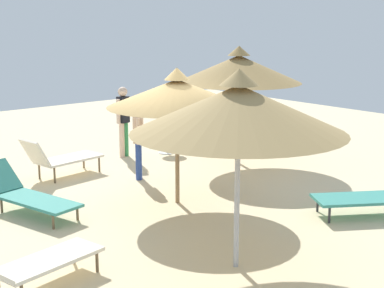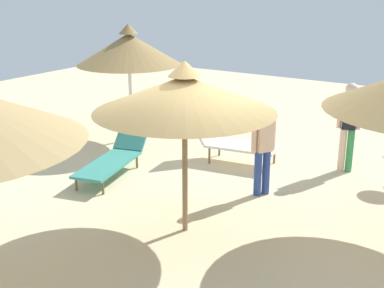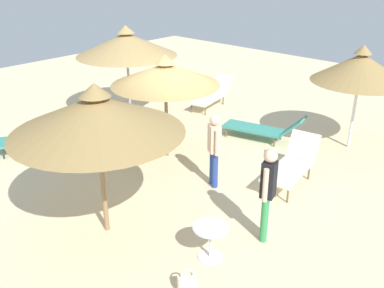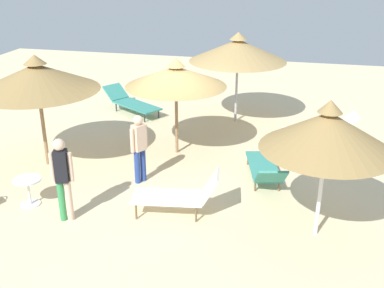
% 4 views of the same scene
% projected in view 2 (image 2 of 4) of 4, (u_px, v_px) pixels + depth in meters
% --- Properties ---
extents(ground, '(24.00, 24.00, 0.10)m').
position_uv_depth(ground, '(194.00, 221.00, 7.89)').
color(ground, beige).
extents(parasol_umbrella_front, '(2.53, 2.53, 2.51)m').
position_uv_depth(parasol_umbrella_front, '(185.00, 94.00, 6.86)').
color(parasol_umbrella_front, olive).
rests_on(parasol_umbrella_front, ground).
extents(parasol_umbrella_far_left, '(2.32, 2.32, 2.63)m').
position_uv_depth(parasol_umbrella_far_left, '(129.00, 49.00, 11.14)').
color(parasol_umbrella_far_left, white).
rests_on(parasol_umbrella_far_left, ground).
extents(lounge_chair_center, '(2.24, 1.11, 0.80)m').
position_uv_depth(lounge_chair_center, '(115.00, 155.00, 9.61)').
color(lounge_chair_center, teal).
rests_on(lounge_chair_center, ground).
extents(lounge_chair_near_right, '(0.90, 1.81, 0.94)m').
position_uv_depth(lounge_chair_near_right, '(231.00, 141.00, 10.17)').
color(lounge_chair_near_right, silver).
rests_on(lounge_chair_near_right, ground).
extents(person_standing_edge, '(0.28, 0.42, 1.73)m').
position_uv_depth(person_standing_edge, '(349.00, 122.00, 9.51)').
color(person_standing_edge, '#338C4C').
rests_on(person_standing_edge, ground).
extents(person_standing_front, '(0.40, 0.33, 1.61)m').
position_uv_depth(person_standing_front, '(263.00, 144.00, 8.46)').
color(person_standing_front, navy).
rests_on(person_standing_front, ground).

